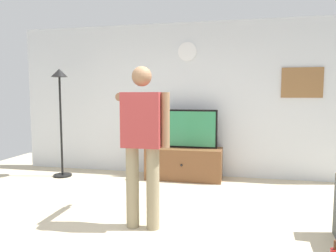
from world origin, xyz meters
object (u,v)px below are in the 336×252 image
(tv_stand, at_px, (184,163))
(framed_picture, at_px, (302,83))
(floor_lamp, at_px, (60,100))
(person_standing_nearer_lamp, at_px, (143,137))
(wall_clock, at_px, (187,52))
(television, at_px, (185,129))

(tv_stand, relative_size, framed_picture, 1.99)
(floor_lamp, bearing_deg, person_standing_nearer_lamp, -41.36)
(floor_lamp, distance_m, person_standing_nearer_lamp, 2.74)
(framed_picture, height_order, person_standing_nearer_lamp, framed_picture)
(tv_stand, xyz_separation_m, wall_clock, (0.00, 0.29, 1.93))
(framed_picture, distance_m, person_standing_nearer_lamp, 3.18)
(wall_clock, height_order, floor_lamp, wall_clock)
(television, bearing_deg, tv_stand, -90.00)
(floor_lamp, height_order, person_standing_nearer_lamp, floor_lamp)
(tv_stand, xyz_separation_m, television, (0.00, 0.05, 0.60))
(television, distance_m, wall_clock, 1.35)
(floor_lamp, bearing_deg, tv_stand, 7.91)
(wall_clock, bearing_deg, television, -90.00)
(framed_picture, distance_m, floor_lamp, 4.10)
(framed_picture, bearing_deg, person_standing_nearer_lamp, -130.09)
(television, relative_size, floor_lamp, 0.59)
(person_standing_nearer_lamp, bearing_deg, wall_clock, 87.51)
(tv_stand, bearing_deg, framed_picture, 8.81)
(television, bearing_deg, wall_clock, 90.00)
(wall_clock, bearing_deg, floor_lamp, -164.65)
(tv_stand, xyz_separation_m, person_standing_nearer_lamp, (-0.10, -2.09, 0.72))
(person_standing_nearer_lamp, bearing_deg, floor_lamp, 138.64)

